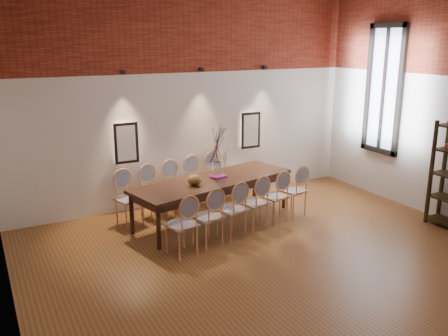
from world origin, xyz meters
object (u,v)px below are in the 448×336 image
chair_far_d (198,182)px  chair_far_f (236,173)px  chair_far_a (129,199)px  chair_far_b (154,193)px  chair_far_e (218,178)px  chair_near_b (208,217)px  chair_near_c (232,209)px  bowl (195,180)px  chair_near_d (254,202)px  vase (217,170)px  chair_far_c (177,188)px  book (218,177)px  chair_near_a (181,225)px  chair_near_e (274,196)px  chair_near_f (293,190)px  dining_table (213,200)px

chair_far_d → chair_far_f: 0.99m
chair_far_a → chair_far_b: size_ratio=1.00×
chair_far_e → chair_far_b: bearing=-0.0°
chair_far_a → chair_far_b: same height
chair_near_b → chair_near_c: same height
chair_far_d → bowl: chair_far_d is taller
chair_far_f → bowl: size_ratio=3.92×
chair_near_b → chair_far_f: size_ratio=1.00×
chair_far_a → chair_near_d: bearing=134.4°
chair_far_d → bowl: bearing=49.4°
chair_near_c → vase: bearing=66.3°
chair_far_c → book: (0.54, -0.62, 0.30)m
chair_far_c → vase: 0.93m
chair_near_a → chair_far_c: bearing=56.8°
chair_near_b → vase: size_ratio=3.13×
chair_near_c → chair_far_b: size_ratio=1.00×
chair_near_d → chair_near_e: size_ratio=1.00×
chair_near_f → chair_near_b: bearing=-180.0°
chair_near_a → chair_far_b: same height
chair_far_a → chair_far_e: size_ratio=1.00×
chair_near_b → chair_far_a: same height
bowl → book: bowl is taller
chair_near_a → chair_near_c: bearing=0.0°
chair_near_e → chair_near_f: size_ratio=1.00×
chair_far_f → book: size_ratio=3.62×
chair_near_f → vase: 1.44m
chair_near_f → chair_far_b: same height
chair_far_c → chair_far_e: size_ratio=1.00×
chair_near_c → chair_far_a: 1.81m
chair_far_d → chair_far_e: same height
chair_far_a → chair_near_a: bearing=90.0°
chair_far_a → chair_near_e: bearing=142.6°
chair_near_f → chair_far_c: size_ratio=1.00×
chair_near_a → chair_near_c: size_ratio=1.00×
chair_near_d → chair_far_a: same height
chair_far_b → chair_far_e: same height
chair_near_c → vase: 0.93m
chair_near_f → vase: size_ratio=3.13×
chair_near_e → chair_far_d: size_ratio=1.00×
chair_near_f → chair_far_c: 2.12m
chair_near_e → vase: bearing=130.9°
chair_far_c → bowl: 0.91m
chair_near_e → vase: size_ratio=3.13×
vase → book: 0.15m
chair_near_d → vase: size_ratio=3.13×
chair_far_b → vase: vase is taller
chair_near_d → book: 0.84m
chair_far_b → chair_far_a: bearing=-0.0°
chair_near_d → dining_table: bearing=108.1°
chair_far_b → chair_far_d: same height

